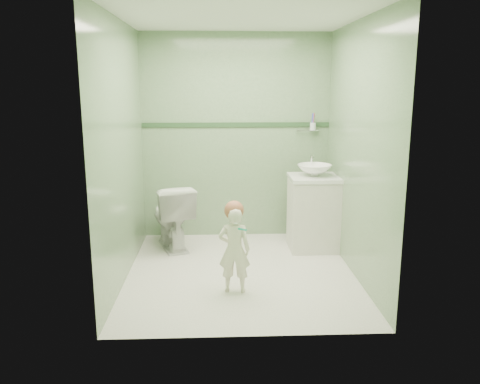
{
  "coord_description": "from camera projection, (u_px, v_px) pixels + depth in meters",
  "views": [
    {
      "loc": [
        -0.2,
        -4.52,
        1.82
      ],
      "look_at": [
        0.0,
        0.15,
        0.78
      ],
      "focal_mm": 36.57,
      "sensor_mm": 36.0,
      "label": 1
    }
  ],
  "objects": [
    {
      "name": "hair_cap",
      "position": [
        234.0,
        210.0,
        4.25
      ],
      "size": [
        0.17,
        0.17,
        0.17
      ],
      "primitive_type": "sphere",
      "color": "#A45C41",
      "rests_on": "toddler"
    },
    {
      "name": "counter",
      "position": [
        314.0,
        178.0,
        5.36
      ],
      "size": [
        0.54,
        0.52,
        0.04
      ],
      "primitive_type": "cube",
      "color": "white",
      "rests_on": "vanity"
    },
    {
      "name": "teal_toothbrush",
      "position": [
        242.0,
        229.0,
        4.12
      ],
      "size": [
        0.11,
        0.14,
        0.08
      ],
      "color": "#039173",
      "rests_on": "toddler"
    },
    {
      "name": "toilet",
      "position": [
        172.0,
        216.0,
        5.48
      ],
      "size": [
        0.62,
        0.81,
        0.73
      ],
      "primitive_type": "imported",
      "rotation": [
        0.0,
        0.0,
        3.46
      ],
      "color": "white",
      "rests_on": "ground"
    },
    {
      "name": "room_shell",
      "position": [
        241.0,
        152.0,
        4.55
      ],
      "size": [
        2.5,
        2.54,
        2.4
      ],
      "color": "gray",
      "rests_on": "ground"
    },
    {
      "name": "toddler",
      "position": [
        234.0,
        250.0,
        4.3
      ],
      "size": [
        0.3,
        0.22,
        0.78
      ],
      "primitive_type": "imported",
      "rotation": [
        0.0,
        0.0,
        3.04
      ],
      "color": "white",
      "rests_on": "ground"
    },
    {
      "name": "basin",
      "position": [
        314.0,
        170.0,
        5.34
      ],
      "size": [
        0.37,
        0.37,
        0.13
      ],
      "primitive_type": "imported",
      "color": "white",
      "rests_on": "counter"
    },
    {
      "name": "vanity",
      "position": [
        313.0,
        214.0,
        5.45
      ],
      "size": [
        0.52,
        0.5,
        0.8
      ],
      "primitive_type": "cube",
      "color": "beige",
      "rests_on": "ground"
    },
    {
      "name": "cup_holder",
      "position": [
        312.0,
        126.0,
        5.72
      ],
      "size": [
        0.26,
        0.07,
        0.21
      ],
      "color": "silver",
      "rests_on": "room_shell"
    },
    {
      "name": "ground",
      "position": [
        241.0,
        272.0,
        4.81
      ],
      "size": [
        2.5,
        2.5,
        0.0
      ],
      "primitive_type": "plane",
      "color": "beige",
      "rests_on": "ground"
    },
    {
      "name": "faucet",
      "position": [
        312.0,
        160.0,
        5.5
      ],
      "size": [
        0.03,
        0.13,
        0.18
      ],
      "color": "silver",
      "rests_on": "counter"
    },
    {
      "name": "trim_stripe",
      "position": [
        236.0,
        125.0,
        5.73
      ],
      "size": [
        2.2,
        0.02,
        0.05
      ],
      "primitive_type": "cube",
      "color": "#2B4B2A",
      "rests_on": "room_shell"
    }
  ]
}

